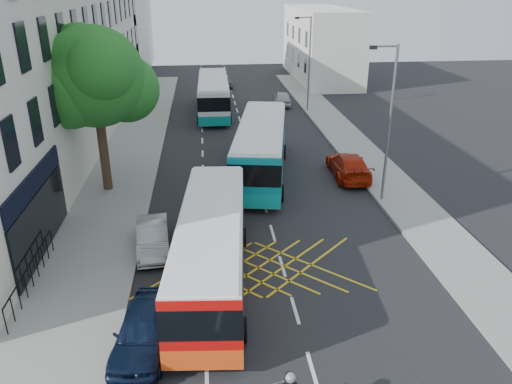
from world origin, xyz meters
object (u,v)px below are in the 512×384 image
object	(u,v)px
bus_far	(213,95)
distant_car_grey	(221,82)
street_tree	(94,78)
parked_car_blue	(143,330)
lamp_far	(308,59)
red_hatchback	(349,165)
bus_mid	(261,148)
parked_car_silver	(153,238)
lamp_near	(388,117)
bus_near	(212,247)
distant_car_silver	(282,98)

from	to	relation	value
bus_far	distant_car_grey	world-z (taller)	bus_far
street_tree	parked_car_blue	distance (m)	14.88
lamp_far	red_hatchback	xyz separation A→B (m)	(-0.70, -16.24, -3.90)
bus_far	lamp_far	bearing A→B (deg)	0.22
parked_car_blue	red_hatchback	size ratio (longest dim) A/B	0.83
lamp_far	bus_mid	distance (m)	16.77
bus_far	bus_mid	bearing A→B (deg)	-80.16
street_tree	parked_car_silver	bearing A→B (deg)	-66.19
street_tree	lamp_near	distance (m)	15.10
street_tree	bus_near	xyz separation A→B (m)	(5.63, -9.83, -4.74)
lamp_near	distant_car_grey	world-z (taller)	lamp_near
bus_near	parked_car_silver	world-z (taller)	bus_near
bus_mid	bus_far	distance (m)	15.73
street_tree	bus_mid	distance (m)	10.08
red_hatchback	street_tree	bearing A→B (deg)	5.51
red_hatchback	distant_car_silver	world-z (taller)	red_hatchback
street_tree	lamp_far	xyz separation A→B (m)	(14.71, 17.03, -1.68)
lamp_near	lamp_far	world-z (taller)	same
distant_car_silver	red_hatchback	bearing A→B (deg)	98.78
parked_car_silver	lamp_near	bearing A→B (deg)	13.90
distant_car_grey	distant_car_silver	xyz separation A→B (m)	(5.38, -8.83, 0.04)
bus_near	bus_far	distance (m)	26.98
street_tree	distant_car_grey	xyz separation A→B (m)	(7.53, 28.47, -5.67)
parked_car_blue	distant_car_silver	xyz separation A→B (m)	(9.56, 33.02, -0.03)
street_tree	bus_near	distance (m)	12.27
distant_car_grey	street_tree	bearing A→B (deg)	-110.19
lamp_near	parked_car_silver	bearing A→B (deg)	-160.67
lamp_near	bus_mid	distance (m)	7.99
distant_car_silver	parked_car_blue	bearing A→B (deg)	79.28
street_tree	lamp_near	xyz separation A→B (m)	(14.71, -2.97, -1.68)
bus_near	bus_far	world-z (taller)	bus_far
street_tree	red_hatchback	bearing A→B (deg)	3.23
distant_car_silver	bus_near	bearing A→B (deg)	81.55
lamp_near	bus_far	bearing A→B (deg)	112.45
lamp_near	lamp_far	size ratio (longest dim) A/B	1.00
parked_car_silver	bus_near	bearing A→B (deg)	-53.33
lamp_far	bus_near	distance (m)	28.52
bus_mid	bus_far	size ratio (longest dim) A/B	1.06
lamp_near	red_hatchback	xyz separation A→B (m)	(-0.70, 3.76, -3.90)
red_hatchback	distant_car_silver	size ratio (longest dim) A/B	1.27
street_tree	parked_car_silver	size ratio (longest dim) A/B	2.32
red_hatchback	distant_car_grey	size ratio (longest dim) A/B	1.10
bus_near	distant_car_silver	world-z (taller)	bus_near
lamp_far	parked_car_blue	xyz separation A→B (m)	(-11.36, -30.41, -3.93)
parked_car_silver	distant_car_silver	bearing A→B (deg)	64.40
street_tree	distant_car_silver	xyz separation A→B (m)	(12.91, 19.64, -5.63)
lamp_far	street_tree	bearing A→B (deg)	-130.81
red_hatchback	distant_car_grey	xyz separation A→B (m)	(-6.48, 27.68, -0.09)
parked_car_blue	bus_mid	bearing A→B (deg)	76.31
bus_mid	parked_car_silver	world-z (taller)	bus_mid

